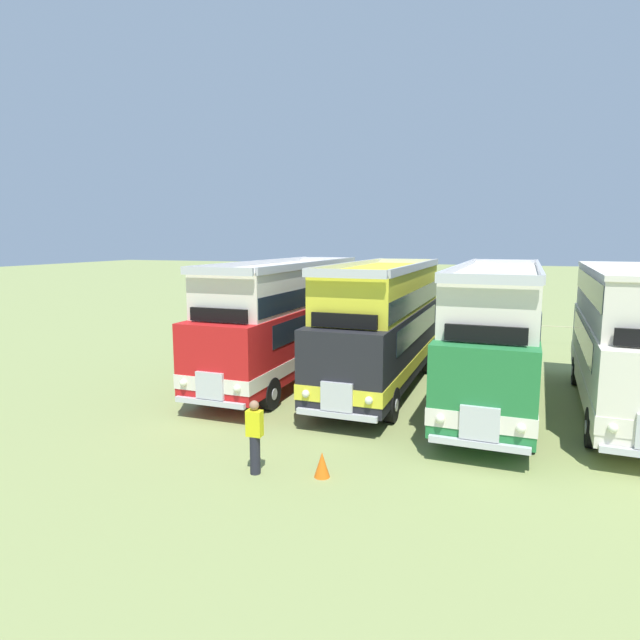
# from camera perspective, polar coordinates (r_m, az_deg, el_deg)

# --- Properties ---
(bus_first_in_row) EXTENTS (2.79, 10.89, 4.52)m
(bus_first_in_row) POSITION_cam_1_polar(r_m,az_deg,el_deg) (20.50, -3.66, 0.27)
(bus_first_in_row) COLOR red
(bus_first_in_row) RESTS_ON ground
(bus_second_in_row) EXTENTS (2.78, 9.94, 4.52)m
(bus_second_in_row) POSITION_cam_1_polar(r_m,az_deg,el_deg) (19.04, 6.65, -0.43)
(bus_second_in_row) COLOR black
(bus_second_in_row) RESTS_ON ground
(bus_third_in_row) EXTENTS (2.94, 11.52, 4.52)m
(bus_third_in_row) POSITION_cam_1_polar(r_m,az_deg,el_deg) (18.45, 18.25, -1.06)
(bus_third_in_row) COLOR #237538
(bus_third_in_row) RESTS_ON ground
(bus_fourth_in_row) EXTENTS (3.09, 10.19, 4.49)m
(bus_fourth_in_row) POSITION_cam_1_polar(r_m,az_deg,el_deg) (18.72, 30.07, -1.33)
(bus_fourth_in_row) COLOR silver
(bus_fourth_in_row) RESTS_ON ground
(cone_near_end) EXTENTS (0.36, 0.36, 0.58)m
(cone_near_end) POSITION_cam_1_polar(r_m,az_deg,el_deg) (12.48, 0.22, -15.16)
(cone_near_end) COLOR orange
(cone_near_end) RESTS_ON ground
(marshal_person) EXTENTS (0.36, 0.24, 1.73)m
(marshal_person) POSITION_cam_1_polar(r_m,az_deg,el_deg) (12.50, -6.97, -12.22)
(marshal_person) COLOR #23232D
(marshal_person) RESTS_ON ground
(rope_fence_line) EXTENTS (32.91, 0.08, 1.05)m
(rope_fence_line) POSITION_cam_1_polar(r_m,az_deg,el_deg) (30.20, 29.42, -1.30)
(rope_fence_line) COLOR #8C704C
(rope_fence_line) RESTS_ON ground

